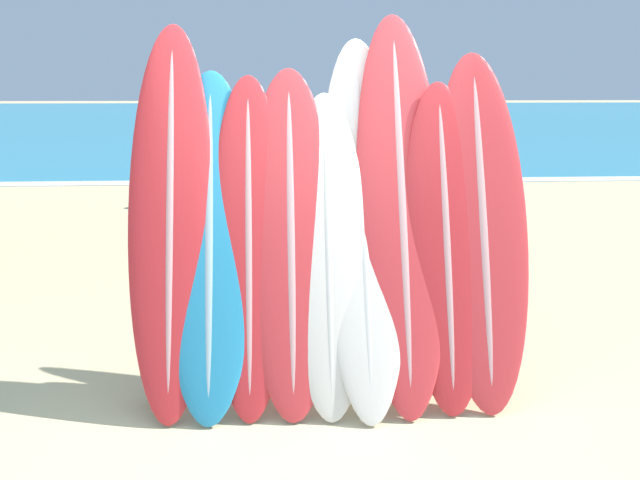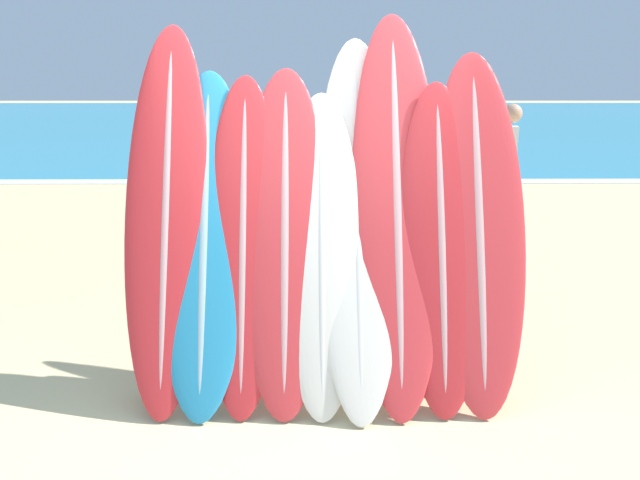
{
  "view_description": "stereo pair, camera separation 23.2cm",
  "coord_description": "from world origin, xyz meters",
  "px_view_note": "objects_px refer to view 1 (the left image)",
  "views": [
    {
      "loc": [
        -0.13,
        -3.43,
        1.99
      ],
      "look_at": [
        0.14,
        1.12,
        0.86
      ],
      "focal_mm": 35.0,
      "sensor_mm": 36.0,
      "label": 1
    },
    {
      "loc": [
        0.1,
        -3.44,
        1.99
      ],
      "look_at": [
        0.14,
        1.12,
        0.86
      ],
      "focal_mm": 35.0,
      "sensor_mm": 36.0,
      "label": 2
    }
  ],
  "objects_px": {
    "surfboard_slot_8": "(482,227)",
    "surfboard_slot_7": "(446,243)",
    "surfboard_slot_3": "(291,238)",
    "surfboard_slot_6": "(401,206)",
    "surfboard_slot_0": "(171,216)",
    "person_mid_beach": "(233,147)",
    "surfboard_slot_2": "(249,242)",
    "surfboard_slot_4": "(328,251)",
    "surfboard_rack": "(327,330)",
    "surfboard_slot_1": "(210,240)",
    "person_near_water": "(492,168)",
    "surfboard_slot_5": "(363,219)"
  },
  "relations": [
    {
      "from": "surfboard_slot_8",
      "to": "surfboard_slot_7",
      "type": "bearing_deg",
      "value": -170.65
    },
    {
      "from": "surfboard_rack",
      "to": "surfboard_slot_4",
      "type": "height_order",
      "value": "surfboard_slot_4"
    },
    {
      "from": "surfboard_slot_1",
      "to": "surfboard_slot_6",
      "type": "height_order",
      "value": "surfboard_slot_6"
    },
    {
      "from": "surfboard_slot_7",
      "to": "person_mid_beach",
      "type": "distance_m",
      "value": 6.99
    },
    {
      "from": "surfboard_slot_0",
      "to": "surfboard_slot_3",
      "type": "distance_m",
      "value": 0.76
    },
    {
      "from": "surfboard_slot_0",
      "to": "person_mid_beach",
      "type": "xyz_separation_m",
      "value": [
        -0.12,
        6.67,
        -0.21
      ]
    },
    {
      "from": "surfboard_slot_6",
      "to": "surfboard_slot_3",
      "type": "bearing_deg",
      "value": -172.97
    },
    {
      "from": "surfboard_slot_0",
      "to": "surfboard_slot_7",
      "type": "bearing_deg",
      "value": -2.52
    },
    {
      "from": "surfboard_slot_1",
      "to": "person_mid_beach",
      "type": "relative_size",
      "value": 1.16
    },
    {
      "from": "person_mid_beach",
      "to": "surfboard_rack",
      "type": "bearing_deg",
      "value": -167.55
    },
    {
      "from": "surfboard_rack",
      "to": "surfboard_slot_8",
      "type": "bearing_deg",
      "value": 4.41
    },
    {
      "from": "surfboard_slot_0",
      "to": "surfboard_slot_1",
      "type": "xyz_separation_m",
      "value": [
        0.24,
        -0.05,
        -0.15
      ]
    },
    {
      "from": "surfboard_slot_7",
      "to": "surfboard_slot_1",
      "type": "bearing_deg",
      "value": 178.92
    },
    {
      "from": "surfboard_slot_0",
      "to": "surfboard_slot_4",
      "type": "xyz_separation_m",
      "value": [
        0.98,
        -0.08,
        -0.22
      ]
    },
    {
      "from": "surfboard_slot_2",
      "to": "surfboard_slot_3",
      "type": "bearing_deg",
      "value": 1.67
    },
    {
      "from": "surfboard_slot_0",
      "to": "surfboard_slot_4",
      "type": "distance_m",
      "value": 1.01
    },
    {
      "from": "surfboard_slot_4",
      "to": "surfboard_slot_8",
      "type": "relative_size",
      "value": 0.88
    },
    {
      "from": "surfboard_slot_8",
      "to": "surfboard_rack",
      "type": "bearing_deg",
      "value": -175.59
    },
    {
      "from": "surfboard_slot_8",
      "to": "surfboard_slot_2",
      "type": "bearing_deg",
      "value": -179.14
    },
    {
      "from": "surfboard_slot_6",
      "to": "surfboard_slot_8",
      "type": "height_order",
      "value": "surfboard_slot_6"
    },
    {
      "from": "surfboard_rack",
      "to": "surfboard_slot_6",
      "type": "relative_size",
      "value": 0.93
    },
    {
      "from": "surfboard_slot_0",
      "to": "surfboard_slot_4",
      "type": "relative_size",
      "value": 1.22
    },
    {
      "from": "surfboard_slot_2",
      "to": "surfboard_slot_6",
      "type": "height_order",
      "value": "surfboard_slot_6"
    },
    {
      "from": "surfboard_slot_0",
      "to": "person_mid_beach",
      "type": "height_order",
      "value": "surfboard_slot_0"
    },
    {
      "from": "person_near_water",
      "to": "surfboard_slot_6",
      "type": "bearing_deg",
      "value": -13.28
    },
    {
      "from": "surfboard_slot_3",
      "to": "person_near_water",
      "type": "relative_size",
      "value": 1.2
    },
    {
      "from": "surfboard_slot_4",
      "to": "surfboard_slot_8",
      "type": "distance_m",
      "value": 1.0
    },
    {
      "from": "surfboard_slot_0",
      "to": "surfboard_slot_6",
      "type": "xyz_separation_m",
      "value": [
        1.46,
        0.04,
        0.04
      ]
    },
    {
      "from": "surfboard_rack",
      "to": "surfboard_slot_7",
      "type": "xyz_separation_m",
      "value": [
        0.76,
        0.04,
        0.56
      ]
    },
    {
      "from": "surfboard_rack",
      "to": "surfboard_slot_2",
      "type": "distance_m",
      "value": 0.76
    },
    {
      "from": "surfboard_slot_0",
      "to": "surfboard_slot_1",
      "type": "relative_size",
      "value": 1.14
    },
    {
      "from": "surfboard_rack",
      "to": "surfboard_slot_1",
      "type": "xyz_separation_m",
      "value": [
        -0.74,
        0.07,
        0.59
      ]
    },
    {
      "from": "surfboard_slot_3",
      "to": "person_mid_beach",
      "type": "relative_size",
      "value": 1.17
    },
    {
      "from": "person_mid_beach",
      "to": "surfboard_slot_4",
      "type": "bearing_deg",
      "value": -167.47
    },
    {
      "from": "surfboard_slot_7",
      "to": "surfboard_slot_0",
      "type": "bearing_deg",
      "value": 177.48
    },
    {
      "from": "surfboard_slot_7",
      "to": "surfboard_slot_8",
      "type": "xyz_separation_m",
      "value": [
        0.24,
        0.04,
        0.09
      ]
    },
    {
      "from": "surfboard_slot_7",
      "to": "surfboard_slot_4",
      "type": "bearing_deg",
      "value": -179.56
    },
    {
      "from": "surfboard_slot_2",
      "to": "surfboard_slot_8",
      "type": "relative_size",
      "value": 0.93
    },
    {
      "from": "person_near_water",
      "to": "surfboard_slot_5",
      "type": "bearing_deg",
      "value": -16.06
    },
    {
      "from": "surfboard_slot_3",
      "to": "surfboard_slot_6",
      "type": "height_order",
      "value": "surfboard_slot_6"
    },
    {
      "from": "surfboard_slot_0",
      "to": "surfboard_slot_8",
      "type": "distance_m",
      "value": 1.98
    },
    {
      "from": "surfboard_slot_6",
      "to": "surfboard_slot_7",
      "type": "height_order",
      "value": "surfboard_slot_6"
    },
    {
      "from": "surfboard_rack",
      "to": "surfboard_slot_4",
      "type": "distance_m",
      "value": 0.52
    },
    {
      "from": "surfboard_slot_1",
      "to": "surfboard_slot_3",
      "type": "distance_m",
      "value": 0.51
    },
    {
      "from": "surfboard_slot_8",
      "to": "surfboard_slot_5",
      "type": "bearing_deg",
      "value": 175.29
    },
    {
      "from": "surfboard_slot_3",
      "to": "surfboard_slot_4",
      "type": "distance_m",
      "value": 0.25
    },
    {
      "from": "surfboard_slot_3",
      "to": "surfboard_slot_4",
      "type": "bearing_deg",
      "value": -7.6
    },
    {
      "from": "surfboard_slot_2",
      "to": "person_near_water",
      "type": "height_order",
      "value": "surfboard_slot_2"
    },
    {
      "from": "surfboard_slot_2",
      "to": "surfboard_slot_3",
      "type": "distance_m",
      "value": 0.27
    },
    {
      "from": "surfboard_slot_0",
      "to": "surfboard_slot_2",
      "type": "relative_size",
      "value": 1.16
    }
  ]
}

